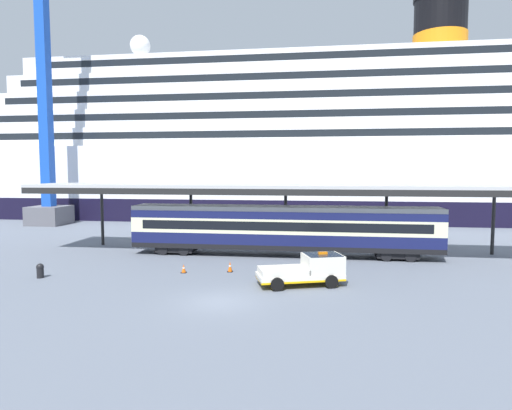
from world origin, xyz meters
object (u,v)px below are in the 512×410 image
object	(u,v)px
service_truck	(308,269)
quay_bollard	(40,270)
dockside_crane	(48,75)
cruise_ship	(356,147)
traffic_cone_mid	(230,267)
train_carriage	(283,228)
traffic_cone_near	(184,269)

from	to	relation	value
service_truck	quay_bollard	xyz separation A→B (m)	(-17.45, -0.69, -0.47)
dockside_crane	quay_bollard	xyz separation A→B (m)	(16.00, -25.94, -18.64)
dockside_crane	quay_bollard	bearing A→B (deg)	-58.33
service_truck	quay_bollard	bearing A→B (deg)	-177.75
cruise_ship	traffic_cone_mid	size ratio (longest dim) A/B	169.18
service_truck	cruise_ship	bearing A→B (deg)	81.44
train_carriage	dockside_crane	xyz separation A→B (m)	(-31.22, 16.39, 16.84)
traffic_cone_mid	dockside_crane	world-z (taller)	dockside_crane
traffic_cone_near	quay_bollard	bearing A→B (deg)	-163.47
cruise_ship	traffic_cone_near	bearing A→B (deg)	-109.82
dockside_crane	quay_bollard	size ratio (longest dim) A/B	65.50
dockside_crane	train_carriage	bearing A→B (deg)	-27.70
cruise_ship	quay_bollard	size ratio (longest dim) A/B	131.84
service_truck	train_carriage	bearing A→B (deg)	104.14
cruise_ship	service_truck	xyz separation A→B (m)	(-6.63, -44.07, -9.77)
train_carriage	traffic_cone_mid	world-z (taller)	train_carriage
traffic_cone_mid	cruise_ship	bearing A→B (deg)	73.76
service_truck	traffic_cone_mid	bearing A→B (deg)	153.95
quay_bollard	traffic_cone_mid	bearing A→B (deg)	15.53
traffic_cone_mid	dockside_crane	distance (m)	40.61
train_carriage	dockside_crane	world-z (taller)	dockside_crane
train_carriage	traffic_cone_near	size ratio (longest dim) A/B	42.03
train_carriage	quay_bollard	world-z (taller)	train_carriage
train_carriage	dockside_crane	size ratio (longest dim) A/B	0.40
service_truck	traffic_cone_near	distance (m)	8.79
traffic_cone_mid	dockside_crane	size ratio (longest dim) A/B	0.01
service_truck	quay_bollard	distance (m)	17.47
cruise_ship	traffic_cone_near	xyz separation A→B (m)	(-15.17, -42.11, -10.47)
train_carriage	quay_bollard	bearing A→B (deg)	-147.89
cruise_ship	quay_bollard	bearing A→B (deg)	-118.28
cruise_ship	train_carriage	distance (m)	37.28
train_carriage	traffic_cone_mid	size ratio (longest dim) A/B	33.50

